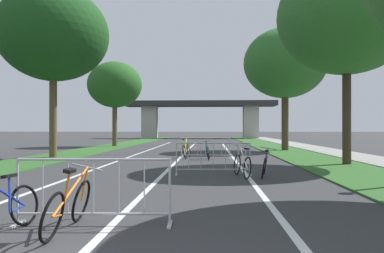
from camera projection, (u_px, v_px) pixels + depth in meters
name	position (u px, v px, depth m)	size (l,w,h in m)	color
grass_verge_left	(108.00, 147.00, 28.70)	(3.02, 63.03, 0.05)	#2D5B26
grass_verge_right	(275.00, 148.00, 28.06)	(3.02, 63.03, 0.05)	#2D5B26
sidewalk_path_right	(310.00, 148.00, 27.93)	(2.34, 63.03, 0.08)	gray
lane_stripe_center	(183.00, 155.00, 20.84)	(0.14, 36.47, 0.01)	silver
lane_stripe_right_lane	(231.00, 155.00, 20.71)	(0.14, 36.47, 0.01)	silver
lane_stripe_left_lane	(136.00, 155.00, 20.97)	(0.14, 36.47, 0.01)	silver
overpass_bridge	(200.00, 111.00, 54.68)	(22.32, 4.33, 5.51)	#2D2D30
tree_left_oak_mid	(53.00, 35.00, 18.57)	(5.54, 5.54, 8.61)	brown
tree_left_pine_near	(115.00, 85.00, 30.32)	(4.45, 4.45, 7.00)	brown
tree_right_maple_mid	(347.00, 16.00, 15.09)	(5.62, 5.62, 8.51)	#3D2D1E
tree_right_pine_far	(285.00, 63.00, 24.73)	(5.54, 5.54, 8.25)	#4C3823
crowd_barrier_nearest	(93.00, 192.00, 5.75)	(2.47, 0.54, 1.05)	#ADADB2
crowd_barrier_second	(213.00, 159.00, 11.92)	(2.47, 0.58, 1.05)	#ADADB2
crowd_barrier_third	(205.00, 148.00, 18.21)	(2.46, 0.48, 1.05)	#ADADB2
bicycle_blue_0	(0.00, 209.00, 5.26)	(0.66, 1.61, 1.00)	black
bicycle_purple_1	(265.00, 165.00, 11.42)	(0.68, 1.67, 0.93)	black
bicycle_orange_2	(69.00, 205.00, 5.39)	(0.50, 1.78, 0.96)	black
bicycle_white_3	(242.00, 165.00, 11.43)	(0.52, 1.71, 1.00)	black
bicycle_yellow_4	(187.00, 150.00, 18.78)	(0.51, 1.80, 1.02)	black
bicycle_teal_5	(208.00, 152.00, 17.74)	(0.56, 1.73, 0.97)	black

